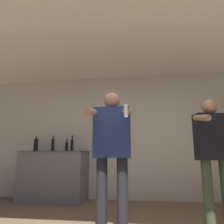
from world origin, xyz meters
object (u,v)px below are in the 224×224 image
bottle_dark_rum (53,144)px  person_woman_foreground (112,146)px  bottle_brown_liquor (72,145)px  person_man_side (214,148)px  bottle_amber_bourbon (36,145)px  bottle_short_whiskey (67,146)px

bottle_dark_rum → person_woman_foreground: (1.39, -1.46, -0.11)m
bottle_dark_rum → bottle_brown_liquor: size_ratio=1.03×
bottle_dark_rum → person_man_side: (2.68, -1.14, -0.13)m
bottle_dark_rum → bottle_amber_bourbon: 0.36m
bottle_brown_liquor → person_woman_foreground: size_ratio=0.19×
bottle_short_whiskey → bottle_brown_liquor: size_ratio=0.77×
bottle_short_whiskey → person_man_side: (2.39, -1.14, -0.09)m
bottle_short_whiskey → person_man_side: bearing=-25.6°
bottle_amber_bourbon → bottle_brown_liquor: bearing=0.0°
bottle_short_whiskey → bottle_brown_liquor: (0.11, 0.00, 0.03)m
bottle_amber_bourbon → bottle_dark_rum: bearing=-0.0°
bottle_dark_rum → person_woman_foreground: 2.02m
person_woman_foreground → person_man_side: 1.32m
bottle_amber_bourbon → person_woman_foreground: size_ratio=0.19×
bottle_short_whiskey → bottle_amber_bourbon: 0.64m
bottle_dark_rum → person_woman_foreground: bearing=-46.4°
bottle_short_whiskey → person_woman_foreground: size_ratio=0.14×
person_man_side → bottle_brown_liquor: bearing=153.4°
bottle_dark_rum → person_woman_foreground: size_ratio=0.19×
person_man_side → person_woman_foreground: bearing=-166.0°
bottle_amber_bourbon → person_man_side: bearing=-20.7°
person_woman_foreground → person_man_side: (1.28, 0.32, -0.02)m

